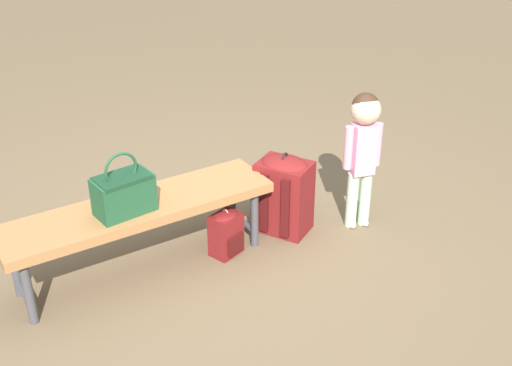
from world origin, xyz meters
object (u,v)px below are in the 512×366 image
at_px(park_bench, 139,213).
at_px(backpack_large, 284,192).
at_px(child_standing, 363,140).
at_px(backpack_small, 226,232).
at_px(handbag, 124,192).

relative_size(park_bench, backpack_large, 2.94).
bearing_deg(child_standing, backpack_large, 169.63).
height_order(park_bench, backpack_small, park_bench).
distance_m(child_standing, backpack_large, 0.60).
relative_size(child_standing, backpack_small, 2.92).
xyz_separation_m(park_bench, backpack_large, (0.95, 0.18, -0.11)).
bearing_deg(park_bench, backpack_small, 1.20).
bearing_deg(park_bench, child_standing, 3.39).
bearing_deg(backpack_small, park_bench, -178.80).
relative_size(handbag, backpack_large, 0.66).
bearing_deg(child_standing, park_bench, -176.61).
relative_size(park_bench, backpack_small, 5.19).
bearing_deg(handbag, backpack_large, 13.32).
xyz_separation_m(handbag, child_standing, (1.52, 0.15, 0.04)).
distance_m(park_bench, child_standing, 1.46).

